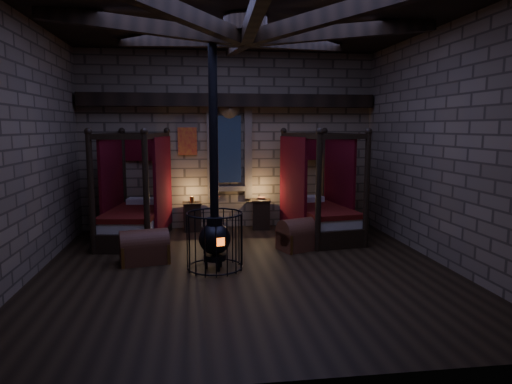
{
  "coord_description": "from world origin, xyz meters",
  "views": [
    {
      "loc": [
        -0.85,
        -7.51,
        2.43
      ],
      "look_at": [
        0.25,
        0.6,
        1.26
      ],
      "focal_mm": 32.0,
      "sensor_mm": 36.0,
      "label": 1
    }
  ],
  "objects": [
    {
      "name": "room",
      "position": [
        -0.0,
        0.09,
        3.74
      ],
      "size": [
        7.02,
        7.02,
        4.29
      ],
      "color": "black",
      "rests_on": "ground"
    },
    {
      "name": "bed_left",
      "position": [
        -2.12,
        2.44,
        0.57
      ],
      "size": [
        1.46,
        2.34,
        2.3
      ],
      "rotation": [
        0.0,
        0.0,
        -0.14
      ],
      "color": "black",
      "rests_on": "ground"
    },
    {
      "name": "bed_right",
      "position": [
        1.9,
        2.21,
        0.57
      ],
      "size": [
        1.46,
        2.34,
        2.3
      ],
      "rotation": [
        0.0,
        0.0,
        0.14
      ],
      "color": "black",
      "rests_on": "ground"
    },
    {
      "name": "trunk_left",
      "position": [
        -1.77,
        0.67,
        0.28
      ],
      "size": [
        0.94,
        0.7,
        0.62
      ],
      "rotation": [
        0.0,
        0.0,
        0.21
      ],
      "color": "#572D1B",
      "rests_on": "ground"
    },
    {
      "name": "trunk_right",
      "position": [
        1.25,
        1.21,
        0.28
      ],
      "size": [
        1.01,
        0.84,
        0.64
      ],
      "rotation": [
        0.0,
        0.0,
        0.38
      ],
      "color": "#572D1B",
      "rests_on": "ground"
    },
    {
      "name": "nightstand_left",
      "position": [
        -0.92,
        3.14,
        0.35
      ],
      "size": [
        0.45,
        0.44,
        0.83
      ],
      "rotation": [
        0.0,
        0.0,
        0.08
      ],
      "color": "black",
      "rests_on": "ground"
    },
    {
      "name": "nightstand_right",
      "position": [
        0.72,
        3.14,
        0.36
      ],
      "size": [
        0.48,
        0.47,
        0.77
      ],
      "rotation": [
        0.0,
        0.0,
        -0.11
      ],
      "color": "black",
      "rests_on": "ground"
    },
    {
      "name": "stove",
      "position": [
        -0.52,
        0.13,
        0.61
      ],
      "size": [
        0.97,
        0.97,
        4.05
      ],
      "rotation": [
        0.0,
        0.0,
        0.33
      ],
      "color": "black",
      "rests_on": "ground"
    }
  ]
}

